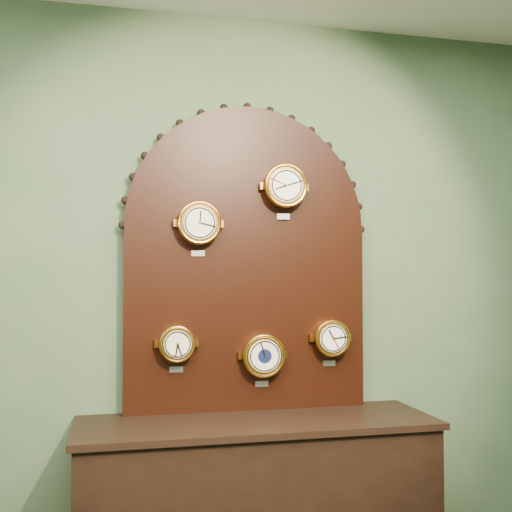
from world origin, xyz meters
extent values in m
plane|color=#465F41|center=(0.00, 2.50, 1.40)|extent=(4.00, 0.00, 4.00)
cube|color=black|center=(0.00, 2.45, 1.28)|extent=(1.20, 0.06, 0.90)
cylinder|color=black|center=(0.00, 2.45, 1.73)|extent=(1.20, 0.06, 1.20)
cylinder|color=orange|center=(-0.25, 2.39, 1.74)|extent=(0.19, 0.08, 0.19)
torus|color=orange|center=(-0.25, 2.36, 1.74)|extent=(0.21, 0.02, 0.21)
cylinder|color=#F2EACD|center=(-0.25, 2.35, 1.74)|extent=(0.16, 0.01, 0.16)
cube|color=silver|center=(-0.25, 2.42, 1.60)|extent=(0.06, 0.01, 0.03)
cylinder|color=orange|center=(0.18, 2.39, 1.93)|extent=(0.20, 0.08, 0.20)
torus|color=orange|center=(0.18, 2.36, 1.93)|extent=(0.22, 0.02, 0.22)
cylinder|color=white|center=(0.18, 2.35, 1.93)|extent=(0.16, 0.01, 0.16)
cube|color=silver|center=(0.18, 2.42, 1.78)|extent=(0.07, 0.01, 0.03)
cylinder|color=orange|center=(-0.35, 2.39, 1.17)|extent=(0.16, 0.08, 0.16)
torus|color=orange|center=(-0.35, 2.36, 1.17)|extent=(0.17, 0.02, 0.17)
cylinder|color=#F2EACD|center=(-0.35, 2.35, 1.17)|extent=(0.13, 0.01, 0.13)
cube|color=silver|center=(-0.35, 2.42, 1.04)|extent=(0.06, 0.01, 0.03)
cylinder|color=orange|center=(0.07, 2.39, 1.10)|extent=(0.20, 0.08, 0.20)
torus|color=orange|center=(0.07, 2.36, 1.10)|extent=(0.21, 0.02, 0.21)
cylinder|color=#F2EACD|center=(0.07, 2.35, 1.10)|extent=(0.16, 0.01, 0.16)
cube|color=silver|center=(0.07, 2.42, 0.96)|extent=(0.07, 0.01, 0.03)
cylinder|color=#0D143B|center=(0.07, 2.35, 1.10)|extent=(0.07, 0.00, 0.07)
cylinder|color=orange|center=(0.42, 2.39, 1.18)|extent=(0.17, 0.08, 0.17)
torus|color=orange|center=(0.42, 2.36, 1.18)|extent=(0.18, 0.02, 0.18)
cylinder|color=white|center=(0.42, 2.35, 1.18)|extent=(0.14, 0.01, 0.14)
cube|color=silver|center=(0.42, 2.42, 1.05)|extent=(0.07, 0.01, 0.03)
camera|label=1|loc=(-0.64, -0.55, 1.48)|focal=43.33mm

